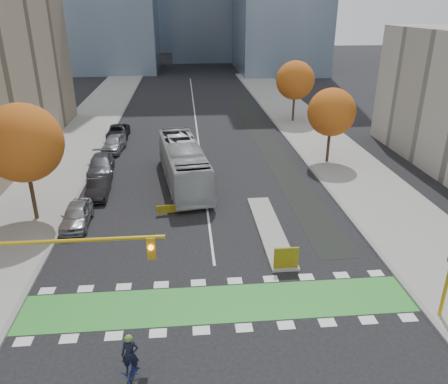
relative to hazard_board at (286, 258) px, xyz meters
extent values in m
plane|color=black|center=(-4.00, -4.20, -0.80)|extent=(300.00, 300.00, 0.00)
cube|color=gray|center=(-17.50, 15.80, -0.73)|extent=(7.00, 120.00, 0.15)
cube|color=gray|center=(9.50, 15.80, -0.73)|extent=(7.00, 120.00, 0.15)
cube|color=gray|center=(-14.00, 15.80, -0.73)|extent=(0.30, 120.00, 0.16)
cube|color=gray|center=(6.00, 15.80, -0.73)|extent=(0.30, 120.00, 0.16)
cube|color=green|center=(-4.00, -2.70, -0.79)|extent=(20.00, 3.00, 0.01)
cube|color=silver|center=(-4.00, 35.80, -0.80)|extent=(0.15, 70.00, 0.01)
cube|color=black|center=(3.50, 25.80, -0.80)|extent=(2.50, 50.00, 0.01)
cube|color=gray|center=(0.00, 4.80, -0.72)|extent=(1.60, 10.00, 0.16)
cube|color=yellow|center=(0.00, 0.00, 0.00)|extent=(1.40, 0.12, 1.30)
cylinder|color=#332114|center=(-16.00, 7.80, 1.82)|extent=(0.28, 0.28, 5.25)
sphere|color=#A14813|center=(-16.00, 7.80, 4.83)|extent=(5.20, 5.20, 5.20)
cylinder|color=#332114|center=(8.00, 17.80, 1.47)|extent=(0.28, 0.28, 4.55)
sphere|color=#A14813|center=(8.00, 17.80, 4.08)|extent=(4.40, 4.40, 4.40)
cylinder|color=#332114|center=(8.50, 33.80, 1.65)|extent=(0.28, 0.28, 4.90)
sphere|color=#A14813|center=(8.50, 33.80, 4.45)|extent=(4.80, 4.80, 4.80)
cylinder|color=#BF9914|center=(-10.50, -4.70, 4.30)|extent=(8.20, 0.16, 0.16)
cube|color=#BF9914|center=(-7.00, -4.70, 3.80)|extent=(0.35, 0.28, 1.00)
sphere|color=orange|center=(-7.00, -4.88, 3.90)|extent=(0.22, 0.22, 0.22)
cylinder|color=#BF9914|center=(6.50, -4.70, 1.20)|extent=(0.18, 0.18, 4.00)
imported|color=navy|center=(-7.85, -7.39, -0.25)|extent=(0.80, 2.12, 1.10)
imported|color=black|center=(-7.85, -7.39, 0.68)|extent=(0.70, 0.47, 1.87)
sphere|color=#597F2D|center=(-7.85, -7.39, 1.46)|extent=(0.32, 0.32, 0.32)
imported|color=#B3B8BB|center=(-5.66, 13.84, 0.95)|extent=(4.58, 12.82, 3.49)
imported|color=#9F9FA4|center=(-13.00, 6.78, -0.05)|extent=(1.86, 4.45, 1.50)
imported|color=black|center=(-12.38, 11.78, -0.06)|extent=(1.75, 4.52, 1.47)
imported|color=#525358|center=(-13.00, 16.78, -0.02)|extent=(2.63, 5.53, 1.56)
imported|color=black|center=(-13.00, 28.31, -0.11)|extent=(2.35, 5.01, 1.39)
imported|color=#A0A1A5|center=(-12.78, 23.31, 0.01)|extent=(2.35, 4.91, 1.62)
camera|label=1|loc=(-5.41, -20.69, 13.11)|focal=35.00mm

